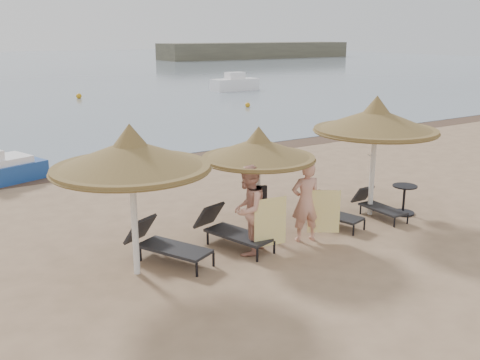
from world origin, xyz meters
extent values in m
plane|color=tan|center=(0.00, 0.00, 0.00)|extent=(160.00, 160.00, 0.00)
cube|color=brown|center=(0.00, 9.40, 0.00)|extent=(200.00, 1.60, 0.01)
cube|color=brown|center=(55.00, 80.00, 1.50)|extent=(40.00, 8.00, 3.00)
cube|color=white|center=(18.00, 30.00, 0.50)|extent=(4.00, 1.60, 1.00)
cube|color=white|center=(18.00, 30.00, 1.25)|extent=(1.50, 1.00, 0.60)
cylinder|color=white|center=(-2.99, 0.63, 1.12)|extent=(0.13, 0.13, 2.24)
cone|color=olive|center=(-2.99, 0.63, 2.48)|extent=(3.10, 3.10, 0.59)
cone|color=olive|center=(-2.99, 0.63, 2.83)|extent=(0.75, 0.75, 0.48)
cylinder|color=olive|center=(-2.99, 0.63, 2.20)|extent=(3.04, 3.04, 0.11)
cylinder|color=white|center=(0.29, 1.07, 0.97)|extent=(0.11, 0.11, 1.94)
cone|color=olive|center=(0.29, 1.07, 2.14)|extent=(2.68, 2.68, 0.51)
cone|color=olive|center=(0.29, 1.07, 2.45)|extent=(0.65, 0.65, 0.42)
cylinder|color=olive|center=(0.29, 1.07, 1.90)|extent=(2.62, 2.62, 0.09)
cylinder|color=white|center=(3.71, 0.69, 1.16)|extent=(0.13, 0.13, 2.33)
cone|color=olive|center=(3.71, 0.69, 2.57)|extent=(3.21, 3.21, 0.61)
cone|color=olive|center=(3.71, 0.69, 2.94)|extent=(0.78, 0.78, 0.50)
cylinder|color=olive|center=(3.71, 0.69, 2.28)|extent=(3.15, 3.15, 0.11)
cylinder|color=black|center=(-2.05, -0.17, 0.15)|extent=(0.05, 0.05, 0.30)
cylinder|color=black|center=(-1.52, 0.08, 0.15)|extent=(0.05, 0.05, 0.30)
cylinder|color=black|center=(-2.69, 1.16, 0.15)|extent=(0.05, 0.05, 0.30)
cylinder|color=black|center=(-2.16, 1.42, 0.15)|extent=(0.05, 0.05, 0.30)
cube|color=black|center=(-2.13, 0.67, 0.33)|extent=(1.28, 1.72, 0.06)
cube|color=black|center=(-2.53, 1.51, 0.58)|extent=(0.78, 0.69, 0.60)
cylinder|color=black|center=(-0.62, -0.23, 0.15)|extent=(0.05, 0.05, 0.30)
cylinder|color=black|center=(-0.05, -0.07, 0.15)|extent=(0.05, 0.05, 0.30)
cylinder|color=black|center=(-1.03, 1.19, 0.15)|extent=(0.05, 0.05, 0.30)
cylinder|color=black|center=(-0.46, 1.35, 0.15)|extent=(0.05, 0.05, 0.30)
cube|color=black|center=(-0.55, 0.61, 0.33)|extent=(1.06, 1.70, 0.06)
cube|color=black|center=(-0.81, 1.51, 0.58)|extent=(0.75, 0.61, 0.60)
cylinder|color=black|center=(2.20, -0.23, 0.13)|extent=(0.05, 0.05, 0.26)
cylinder|color=black|center=(2.70, -0.10, 0.13)|extent=(0.05, 0.05, 0.26)
cylinder|color=black|center=(1.86, 1.03, 0.13)|extent=(0.05, 0.05, 0.26)
cylinder|color=black|center=(2.36, 1.16, 0.13)|extent=(0.05, 0.05, 0.26)
cube|color=black|center=(2.27, 0.51, 0.29)|extent=(0.92, 1.50, 0.06)
cube|color=black|center=(2.06, 1.30, 0.51)|extent=(0.66, 0.53, 0.53)
cylinder|color=black|center=(3.47, -0.37, 0.12)|extent=(0.04, 0.04, 0.24)
cylinder|color=black|center=(3.95, -0.38, 0.12)|extent=(0.04, 0.04, 0.24)
cylinder|color=black|center=(3.50, 0.83, 0.12)|extent=(0.04, 0.04, 0.24)
cylinder|color=black|center=(3.98, 0.82, 0.12)|extent=(0.04, 0.04, 0.24)
cube|color=black|center=(3.72, 0.27, 0.27)|extent=(0.56, 1.30, 0.05)
cube|color=black|center=(3.74, 1.02, 0.47)|extent=(0.54, 0.37, 0.49)
cylinder|color=black|center=(4.49, 0.24, 0.02)|extent=(0.61, 0.61, 0.04)
cylinder|color=black|center=(4.49, 0.24, 0.39)|extent=(0.07, 0.07, 0.74)
cylinder|color=black|center=(4.49, 0.24, 0.77)|extent=(0.65, 0.65, 0.03)
imported|color=tan|center=(-0.52, 0.29, 1.16)|extent=(1.27, 1.19, 2.32)
imported|color=tan|center=(1.02, 0.18, 1.10)|extent=(1.16, 0.92, 2.21)
cube|color=yellow|center=(-0.17, -0.06, 0.76)|extent=(0.78, 0.12, 1.09)
cube|color=yellow|center=(1.37, -0.07, 0.72)|extent=(0.62, 0.44, 1.04)
cube|color=white|center=(0.29, 1.25, 1.21)|extent=(0.29, 0.11, 0.37)
cube|color=black|center=(0.29, 0.91, 1.11)|extent=(0.24, 0.16, 0.33)
cube|color=#1C4697|center=(-3.92, 9.61, 0.30)|extent=(2.73, 2.10, 0.60)
cube|color=white|center=(-3.92, 9.61, 0.68)|extent=(1.83, 1.62, 0.27)
sphere|color=orange|center=(5.04, 31.36, 0.20)|extent=(0.40, 0.40, 0.40)
sphere|color=orange|center=(12.90, 20.41, 0.17)|extent=(0.34, 0.34, 0.34)
camera|label=1|loc=(-6.65, -8.87, 4.70)|focal=40.00mm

